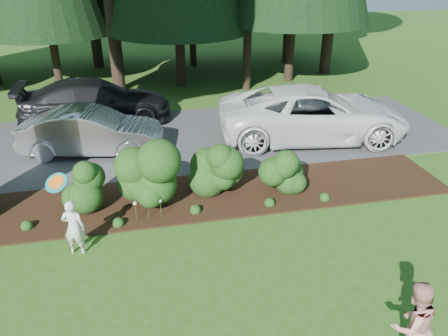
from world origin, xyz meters
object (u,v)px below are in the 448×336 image
Objects in this scene: car_dark_suv at (96,101)px; adult at (412,325)px; car_white_suv at (313,114)px; frisbee at (56,183)px; car_silver_wagon at (92,132)px; child at (74,227)px.

adult is (5.28, -12.45, -0.05)m from car_dark_suv.
car_dark_suv is (-7.46, 3.28, -0.09)m from car_white_suv.
car_dark_suv is 10.75× the size of frisbee.
car_silver_wagon is at bearing 95.46° from car_white_suv.
frisbee is (-7.72, -5.08, 0.82)m from car_white_suv.
car_white_suv is at bearing -81.44° from car_silver_wagon.
car_white_suv is at bearing 33.32° from frisbee.
adult is at bearing 156.51° from child.
car_silver_wagon is 7.46m from car_white_suv.
adult is (5.27, -9.46, 0.03)m from car_silver_wagon.
car_silver_wagon is 10.83m from adult.
car_white_suv is 1.16× the size of car_dark_suv.
car_white_suv is 9.11m from child.
frisbee is at bearing 131.02° from car_white_suv.
frisbee is at bearing 11.46° from child.
car_silver_wagon is 0.69× the size of car_white_suv.
child is at bearing 131.67° from car_white_suv.
frisbee is (-0.27, -8.36, 0.91)m from car_dark_suv.
child is at bearing -170.17° from car_silver_wagon.
adult is at bearing -36.44° from frisbee.
car_silver_wagon is 3.41× the size of child.
car_dark_suv is (-0.00, 2.99, 0.08)m from car_silver_wagon.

